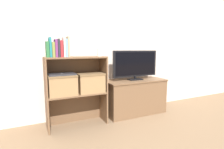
# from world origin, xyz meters

# --- Properties ---
(ground_plane) EXTENTS (16.00, 16.00, 0.00)m
(ground_plane) POSITION_xyz_m (0.00, 0.00, 0.00)
(ground_plane) COLOR brown
(wall_back) EXTENTS (10.00, 0.05, 2.40)m
(wall_back) POSITION_xyz_m (0.00, 0.45, 1.20)
(wall_back) COLOR beige
(wall_back) RESTS_ON ground_plane
(tv_stand) EXTENTS (0.97, 0.43, 0.54)m
(tv_stand) POSITION_xyz_m (0.43, 0.21, 0.27)
(tv_stand) COLOR brown
(tv_stand) RESTS_ON ground_plane
(tv) EXTENTS (0.77, 0.14, 0.46)m
(tv) POSITION_xyz_m (0.43, 0.21, 0.78)
(tv) COLOR black
(tv) RESTS_ON tv_stand
(bookshelf_lower_tier) EXTENTS (0.78, 0.30, 0.44)m
(bookshelf_lower_tier) POSITION_xyz_m (-0.52, 0.20, 0.28)
(bookshelf_lower_tier) COLOR brown
(bookshelf_lower_tier) RESTS_ON ground_plane
(bookshelf_upper_tier) EXTENTS (0.78, 0.30, 0.48)m
(bookshelf_upper_tier) POSITION_xyz_m (-0.52, 0.20, 0.74)
(bookshelf_upper_tier) COLOR brown
(bookshelf_upper_tier) RESTS_ON bookshelf_lower_tier
(book_forest) EXTENTS (0.03, 0.15, 0.18)m
(book_forest) POSITION_xyz_m (-0.86, 0.10, 1.01)
(book_forest) COLOR #286638
(book_forest) RESTS_ON bookshelf_upper_tier
(book_teal) EXTENTS (0.02, 0.15, 0.23)m
(book_teal) POSITION_xyz_m (-0.83, 0.10, 1.03)
(book_teal) COLOR #1E7075
(book_teal) RESTS_ON bookshelf_upper_tier
(book_olive) EXTENTS (0.03, 0.15, 0.17)m
(book_olive) POSITION_xyz_m (-0.80, 0.10, 1.01)
(book_olive) COLOR olive
(book_olive) RESTS_ON bookshelf_upper_tier
(book_plum) EXTENTS (0.03, 0.15, 0.21)m
(book_plum) POSITION_xyz_m (-0.76, 0.10, 1.02)
(book_plum) COLOR #6B2D66
(book_plum) RESTS_ON bookshelf_upper_tier
(book_charcoal) EXTENTS (0.02, 0.16, 0.21)m
(book_charcoal) POSITION_xyz_m (-0.73, 0.10, 1.03)
(book_charcoal) COLOR #232328
(book_charcoal) RESTS_ON bookshelf_upper_tier
(book_crimson) EXTENTS (0.03, 0.15, 0.20)m
(book_crimson) POSITION_xyz_m (-0.70, 0.10, 1.02)
(book_crimson) COLOR #B22328
(book_crimson) RESTS_ON bookshelf_upper_tier
(book_ivory) EXTENTS (0.02, 0.14, 0.24)m
(book_ivory) POSITION_xyz_m (-0.67, 0.10, 1.04)
(book_ivory) COLOR silver
(book_ivory) RESTS_ON bookshelf_upper_tier
(book_skyblue) EXTENTS (0.02, 0.15, 0.22)m
(book_skyblue) POSITION_xyz_m (-0.65, 0.10, 1.03)
(book_skyblue) COLOR #709ECC
(book_skyblue) RESTS_ON bookshelf_upper_tier
(book_tan) EXTENTS (0.02, 0.15, 0.24)m
(book_tan) POSITION_xyz_m (-0.62, 0.10, 1.04)
(book_tan) COLOR tan
(book_tan) RESTS_ON bookshelf_upper_tier
(baby_monitor) EXTENTS (0.05, 0.03, 0.13)m
(baby_monitor) POSITION_xyz_m (-0.19, 0.15, 0.97)
(baby_monitor) COLOR white
(baby_monitor) RESTS_ON bookshelf_upper_tier
(storage_basket_left) EXTENTS (0.35, 0.26, 0.26)m
(storage_basket_left) POSITION_xyz_m (-0.70, 0.13, 0.58)
(storage_basket_left) COLOR #937047
(storage_basket_left) RESTS_ON bookshelf_lower_tier
(storage_basket_right) EXTENTS (0.35, 0.26, 0.26)m
(storage_basket_right) POSITION_xyz_m (-0.33, 0.13, 0.58)
(storage_basket_right) COLOR #937047
(storage_basket_right) RESTS_ON bookshelf_lower_tier
(laptop) EXTENTS (0.32, 0.21, 0.02)m
(laptop) POSITION_xyz_m (-0.70, 0.13, 0.71)
(laptop) COLOR #2D2D33
(laptop) RESTS_ON storage_basket_left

